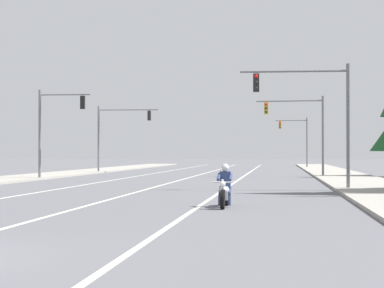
{
  "coord_description": "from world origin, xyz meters",
  "views": [
    {
      "loc": [
        6.61,
        -10.78,
        1.82
      ],
      "look_at": [
        1.93,
        25.99,
        2.32
      ],
      "focal_mm": 63.47,
      "sensor_mm": 36.0,
      "label": 1
    }
  ],
  "objects_px": {
    "traffic_signal_near_left": "(54,121)",
    "traffic_signal_far_right": "(298,135)",
    "traffic_signal_near_right": "(316,106)",
    "motorcycle_with_rider": "(225,190)",
    "traffic_signal_mid_right": "(303,123)",
    "traffic_signal_mid_left": "(116,128)"
  },
  "relations": [
    {
      "from": "traffic_signal_near_right",
      "to": "traffic_signal_near_left",
      "type": "xyz_separation_m",
      "value": [
        -17.18,
        11.36,
        -0.11
      ]
    },
    {
      "from": "traffic_signal_near_right",
      "to": "traffic_signal_mid_right",
      "type": "xyz_separation_m",
      "value": [
        0.06,
        18.96,
        -0.01
      ]
    },
    {
      "from": "traffic_signal_near_left",
      "to": "traffic_signal_mid_right",
      "type": "bearing_deg",
      "value": 23.77
    },
    {
      "from": "traffic_signal_near_right",
      "to": "traffic_signal_far_right",
      "type": "xyz_separation_m",
      "value": [
        0.57,
        50.54,
        -0.09
      ]
    },
    {
      "from": "motorcycle_with_rider",
      "to": "traffic_signal_far_right",
      "type": "height_order",
      "value": "traffic_signal_far_right"
    },
    {
      "from": "traffic_signal_near_right",
      "to": "traffic_signal_near_left",
      "type": "distance_m",
      "value": 20.6
    },
    {
      "from": "traffic_signal_mid_left",
      "to": "traffic_signal_near_right",
      "type": "bearing_deg",
      "value": -58.93
    },
    {
      "from": "traffic_signal_mid_right",
      "to": "traffic_signal_mid_left",
      "type": "xyz_separation_m",
      "value": [
        -16.87,
        8.94,
        0.03
      ]
    },
    {
      "from": "traffic_signal_mid_left",
      "to": "traffic_signal_mid_right",
      "type": "bearing_deg",
      "value": -27.93
    },
    {
      "from": "traffic_signal_near_left",
      "to": "traffic_signal_mid_right",
      "type": "height_order",
      "value": "same"
    },
    {
      "from": "traffic_signal_near_left",
      "to": "traffic_signal_mid_right",
      "type": "xyz_separation_m",
      "value": [
        17.24,
        7.6,
        0.1
      ]
    },
    {
      "from": "traffic_signal_far_right",
      "to": "traffic_signal_near_left",
      "type": "bearing_deg",
      "value": -114.37
    },
    {
      "from": "traffic_signal_near_left",
      "to": "traffic_signal_far_right",
      "type": "xyz_separation_m",
      "value": [
        17.75,
        39.17,
        0.02
      ]
    },
    {
      "from": "motorcycle_with_rider",
      "to": "traffic_signal_near_left",
      "type": "height_order",
      "value": "traffic_signal_near_left"
    },
    {
      "from": "traffic_signal_near_right",
      "to": "traffic_signal_far_right",
      "type": "height_order",
      "value": "same"
    },
    {
      "from": "traffic_signal_near_left",
      "to": "traffic_signal_far_right",
      "type": "height_order",
      "value": "same"
    },
    {
      "from": "traffic_signal_near_right",
      "to": "traffic_signal_mid_right",
      "type": "relative_size",
      "value": 1.0
    },
    {
      "from": "traffic_signal_near_right",
      "to": "traffic_signal_near_left",
      "type": "height_order",
      "value": "same"
    },
    {
      "from": "motorcycle_with_rider",
      "to": "traffic_signal_mid_right",
      "type": "height_order",
      "value": "traffic_signal_mid_right"
    },
    {
      "from": "traffic_signal_mid_right",
      "to": "traffic_signal_mid_left",
      "type": "bearing_deg",
      "value": 152.07
    },
    {
      "from": "motorcycle_with_rider",
      "to": "traffic_signal_near_right",
      "type": "relative_size",
      "value": 0.35
    },
    {
      "from": "traffic_signal_near_right",
      "to": "traffic_signal_near_left",
      "type": "bearing_deg",
      "value": 146.52
    }
  ]
}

